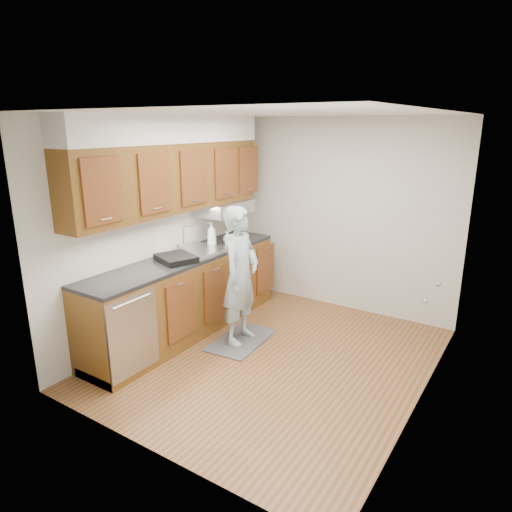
% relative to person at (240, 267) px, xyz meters
% --- Properties ---
extents(floor, '(3.50, 3.50, 0.00)m').
position_rel_person_xyz_m(floor, '(0.52, -0.13, -0.89)').
color(floor, brown).
rests_on(floor, ground).
extents(ceiling, '(3.50, 3.50, 0.00)m').
position_rel_person_xyz_m(ceiling, '(0.52, -0.13, 1.61)').
color(ceiling, white).
rests_on(ceiling, wall_left).
extents(wall_left, '(0.02, 3.50, 2.50)m').
position_rel_person_xyz_m(wall_left, '(-0.98, -0.13, 0.36)').
color(wall_left, beige).
rests_on(wall_left, floor).
extents(wall_right, '(0.02, 3.50, 2.50)m').
position_rel_person_xyz_m(wall_right, '(2.02, -0.13, 0.36)').
color(wall_right, beige).
rests_on(wall_right, floor).
extents(wall_back, '(3.00, 0.02, 2.50)m').
position_rel_person_xyz_m(wall_back, '(0.52, 1.62, 0.36)').
color(wall_back, beige).
rests_on(wall_back, floor).
extents(counter, '(0.64, 2.80, 1.30)m').
position_rel_person_xyz_m(counter, '(-0.68, -0.13, -0.41)').
color(counter, brown).
rests_on(counter, floor).
extents(upper_cabinets, '(0.47, 2.80, 1.21)m').
position_rel_person_xyz_m(upper_cabinets, '(-0.81, -0.09, 1.05)').
color(upper_cabinets, brown).
rests_on(upper_cabinets, wall_left).
extents(closet_door, '(0.02, 1.22, 2.05)m').
position_rel_person_xyz_m(closet_door, '(2.01, 0.17, 0.13)').
color(closet_door, white).
rests_on(closet_door, wall_right).
extents(floor_mat, '(0.57, 0.89, 0.02)m').
position_rel_person_xyz_m(floor_mat, '(0.00, 0.00, -0.89)').
color(floor_mat, '#5E5E61').
rests_on(floor_mat, floor).
extents(person, '(0.47, 0.66, 1.76)m').
position_rel_person_xyz_m(person, '(0.00, 0.00, 0.00)').
color(person, '#98B2B9').
rests_on(person, floor_mat).
extents(soap_bottle_a, '(0.13, 0.13, 0.30)m').
position_rel_person_xyz_m(soap_bottle_a, '(-0.73, 0.42, 0.19)').
color(soap_bottle_a, white).
rests_on(soap_bottle_a, counter).
extents(soap_bottle_b, '(0.11, 0.11, 0.18)m').
position_rel_person_xyz_m(soap_bottle_b, '(-0.56, 0.54, 0.13)').
color(soap_bottle_b, white).
rests_on(soap_bottle_b, counter).
extents(soap_bottle_c, '(0.16, 0.16, 0.15)m').
position_rel_person_xyz_m(soap_bottle_c, '(-0.64, 0.63, 0.12)').
color(soap_bottle_c, white).
rests_on(soap_bottle_c, counter).
extents(soda_can, '(0.08, 0.08, 0.11)m').
position_rel_person_xyz_m(soda_can, '(-0.58, 0.57, 0.10)').
color(soda_can, '#AE1D21').
rests_on(soda_can, counter).
extents(steel_can, '(0.09, 0.09, 0.14)m').
position_rel_person_xyz_m(steel_can, '(-0.45, 0.43, 0.11)').
color(steel_can, '#A5A5AA').
rests_on(steel_can, counter).
extents(dish_rack, '(0.52, 0.48, 0.07)m').
position_rel_person_xyz_m(dish_rack, '(-0.63, -0.34, 0.08)').
color(dish_rack, black).
rests_on(dish_rack, counter).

